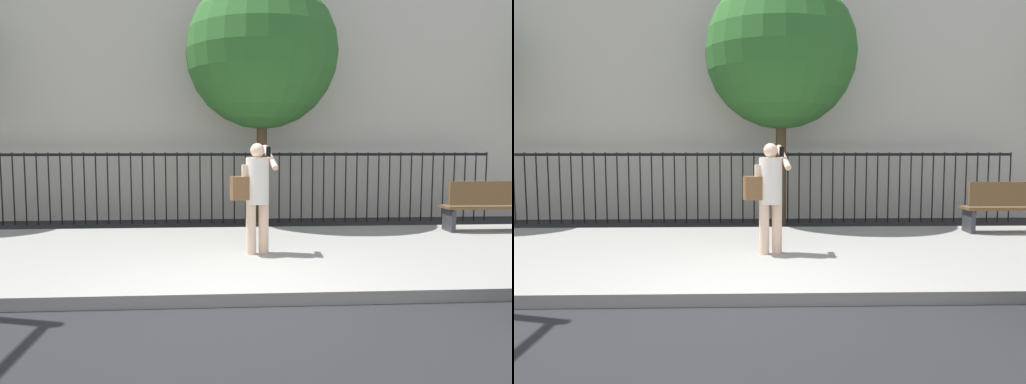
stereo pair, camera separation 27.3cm
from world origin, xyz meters
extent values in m
plane|color=black|center=(0.00, 0.00, 0.00)|extent=(60.00, 60.00, 0.00)
cube|color=gray|center=(0.00, 2.20, 0.07)|extent=(28.00, 4.40, 0.15)
cube|color=black|center=(0.00, 5.90, 1.55)|extent=(12.00, 0.04, 0.06)
cylinder|color=black|center=(-5.23, 5.90, 0.80)|extent=(0.03, 0.03, 1.60)
cylinder|color=black|center=(-4.98, 5.90, 0.80)|extent=(0.03, 0.03, 1.60)
cylinder|color=black|center=(-4.72, 5.90, 0.80)|extent=(0.03, 0.03, 1.60)
cylinder|color=black|center=(-4.47, 5.90, 0.80)|extent=(0.03, 0.03, 1.60)
cylinder|color=black|center=(-4.21, 5.90, 0.80)|extent=(0.03, 0.03, 1.60)
cylinder|color=black|center=(-3.96, 5.90, 0.80)|extent=(0.03, 0.03, 1.60)
cylinder|color=black|center=(-3.70, 5.90, 0.80)|extent=(0.03, 0.03, 1.60)
cylinder|color=black|center=(-3.45, 5.90, 0.80)|extent=(0.03, 0.03, 1.60)
cylinder|color=black|center=(-3.19, 5.90, 0.80)|extent=(0.03, 0.03, 1.60)
cylinder|color=black|center=(-2.94, 5.90, 0.80)|extent=(0.03, 0.03, 1.60)
cylinder|color=black|center=(-2.68, 5.90, 0.80)|extent=(0.03, 0.03, 1.60)
cylinder|color=black|center=(-2.43, 5.90, 0.80)|extent=(0.03, 0.03, 1.60)
cylinder|color=black|center=(-2.17, 5.90, 0.80)|extent=(0.03, 0.03, 1.60)
cylinder|color=black|center=(-1.91, 5.90, 0.80)|extent=(0.03, 0.03, 1.60)
cylinder|color=black|center=(-1.66, 5.90, 0.80)|extent=(0.03, 0.03, 1.60)
cylinder|color=black|center=(-1.40, 5.90, 0.80)|extent=(0.03, 0.03, 1.60)
cylinder|color=black|center=(-1.15, 5.90, 0.80)|extent=(0.03, 0.03, 1.60)
cylinder|color=black|center=(-0.89, 5.90, 0.80)|extent=(0.03, 0.03, 1.60)
cylinder|color=black|center=(-0.64, 5.90, 0.80)|extent=(0.03, 0.03, 1.60)
cylinder|color=black|center=(-0.38, 5.90, 0.80)|extent=(0.03, 0.03, 1.60)
cylinder|color=black|center=(-0.13, 5.90, 0.80)|extent=(0.03, 0.03, 1.60)
cylinder|color=black|center=(0.13, 5.90, 0.80)|extent=(0.03, 0.03, 1.60)
cylinder|color=black|center=(0.38, 5.90, 0.80)|extent=(0.03, 0.03, 1.60)
cylinder|color=black|center=(0.64, 5.90, 0.80)|extent=(0.03, 0.03, 1.60)
cylinder|color=black|center=(0.89, 5.90, 0.80)|extent=(0.03, 0.03, 1.60)
cylinder|color=black|center=(1.15, 5.90, 0.80)|extent=(0.03, 0.03, 1.60)
cylinder|color=black|center=(1.40, 5.90, 0.80)|extent=(0.03, 0.03, 1.60)
cylinder|color=black|center=(1.66, 5.90, 0.80)|extent=(0.03, 0.03, 1.60)
cylinder|color=black|center=(1.91, 5.90, 0.80)|extent=(0.03, 0.03, 1.60)
cylinder|color=black|center=(2.17, 5.90, 0.80)|extent=(0.03, 0.03, 1.60)
cylinder|color=black|center=(2.43, 5.90, 0.80)|extent=(0.03, 0.03, 1.60)
cylinder|color=black|center=(2.68, 5.90, 0.80)|extent=(0.03, 0.03, 1.60)
cylinder|color=black|center=(2.94, 5.90, 0.80)|extent=(0.03, 0.03, 1.60)
cylinder|color=black|center=(3.19, 5.90, 0.80)|extent=(0.03, 0.03, 1.60)
cylinder|color=black|center=(3.45, 5.90, 0.80)|extent=(0.03, 0.03, 1.60)
cylinder|color=black|center=(3.70, 5.90, 0.80)|extent=(0.03, 0.03, 1.60)
cylinder|color=black|center=(3.96, 5.90, 0.80)|extent=(0.03, 0.03, 1.60)
cylinder|color=black|center=(4.21, 5.90, 0.80)|extent=(0.03, 0.03, 1.60)
cylinder|color=black|center=(4.47, 5.90, 0.80)|extent=(0.03, 0.03, 1.60)
cylinder|color=black|center=(4.72, 5.90, 0.80)|extent=(0.03, 0.03, 1.60)
cylinder|color=black|center=(4.98, 5.90, 0.80)|extent=(0.03, 0.03, 1.60)
cylinder|color=black|center=(5.23, 5.90, 0.80)|extent=(0.03, 0.03, 1.60)
cylinder|color=black|center=(5.49, 5.90, 0.80)|extent=(0.03, 0.03, 1.60)
cylinder|color=black|center=(5.74, 5.90, 0.80)|extent=(0.03, 0.03, 1.60)
cylinder|color=black|center=(6.00, 5.90, 0.80)|extent=(0.03, 0.03, 1.60)
cylinder|color=beige|center=(0.48, 2.02, 0.52)|extent=(0.15, 0.15, 0.74)
cylinder|color=beige|center=(0.29, 1.96, 0.52)|extent=(0.15, 0.15, 0.74)
cylinder|color=silver|center=(0.39, 1.99, 1.23)|extent=(0.42, 0.42, 0.68)
sphere|color=beige|center=(0.39, 1.99, 1.68)|extent=(0.21, 0.21, 0.21)
cylinder|color=beige|center=(0.58, 2.05, 1.57)|extent=(0.22, 0.48, 0.37)
cylinder|color=beige|center=(0.19, 1.94, 1.21)|extent=(0.09, 0.09, 0.52)
cube|color=black|center=(0.55, 1.98, 1.66)|extent=(0.07, 0.03, 0.15)
cube|color=brown|center=(0.14, 1.92, 1.13)|extent=(0.31, 0.23, 0.34)
cube|color=brown|center=(4.80, 3.69, 0.60)|extent=(1.60, 0.45, 0.05)
cube|color=brown|center=(4.80, 3.49, 0.88)|extent=(1.60, 0.06, 0.44)
cube|color=#333338|center=(4.10, 3.69, 0.35)|extent=(0.08, 0.41, 0.40)
cylinder|color=#4C3823|center=(0.71, 5.33, 1.41)|extent=(0.22, 0.22, 2.82)
sphere|color=#2D6628|center=(0.71, 5.33, 3.69)|extent=(3.19, 3.19, 3.19)
camera|label=1|loc=(-0.10, -5.19, 1.74)|focal=34.56mm
camera|label=2|loc=(0.17, -5.20, 1.74)|focal=34.56mm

